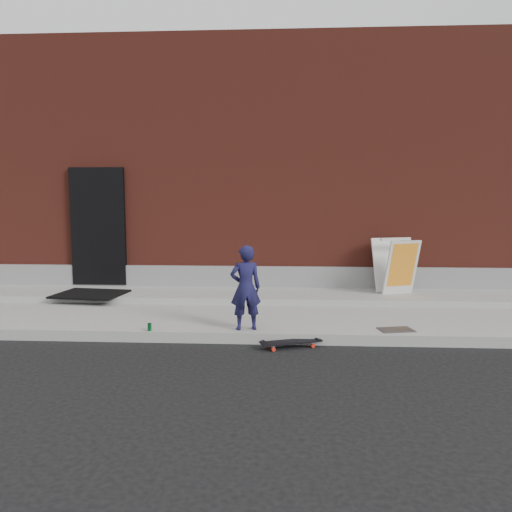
# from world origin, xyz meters

# --- Properties ---
(ground) EXTENTS (80.00, 80.00, 0.00)m
(ground) POSITION_xyz_m (0.00, 0.00, 0.00)
(ground) COLOR black
(ground) RESTS_ON ground
(sidewalk) EXTENTS (20.00, 3.00, 0.15)m
(sidewalk) POSITION_xyz_m (0.00, 1.50, 0.07)
(sidewalk) COLOR gray
(sidewalk) RESTS_ON ground
(apron) EXTENTS (20.00, 1.20, 0.10)m
(apron) POSITION_xyz_m (0.00, 2.40, 0.20)
(apron) COLOR gray
(apron) RESTS_ON sidewalk
(building) EXTENTS (20.00, 8.10, 5.00)m
(building) POSITION_xyz_m (-0.00, 6.99, 2.50)
(building) COLOR maroon
(building) RESTS_ON ground
(child) EXTENTS (0.47, 0.37, 1.16)m
(child) POSITION_xyz_m (0.46, 0.20, 0.73)
(child) COLOR #17163E
(child) RESTS_ON sidewalk
(skateboard) EXTENTS (0.81, 0.47, 0.09)m
(skateboard) POSITION_xyz_m (1.07, -0.12, 0.07)
(skateboard) COLOR red
(skateboard) RESTS_ON ground
(pizza_sign) EXTENTS (0.80, 0.86, 0.99)m
(pizza_sign) POSITION_xyz_m (2.97, 2.51, 0.75)
(pizza_sign) COLOR silver
(pizza_sign) RESTS_ON apron
(soda_can) EXTENTS (0.07, 0.07, 0.11)m
(soda_can) POSITION_xyz_m (-0.84, 0.05, 0.20)
(soda_can) COLOR #1B8942
(soda_can) RESTS_ON sidewalk
(doormat) EXTENTS (1.23, 1.05, 0.03)m
(doormat) POSITION_xyz_m (-2.42, 2.00, 0.27)
(doormat) COLOR black
(doormat) RESTS_ON apron
(utility_plate) EXTENTS (0.50, 0.38, 0.01)m
(utility_plate) POSITION_xyz_m (2.50, 0.27, 0.16)
(utility_plate) COLOR #4A4A4E
(utility_plate) RESTS_ON sidewalk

